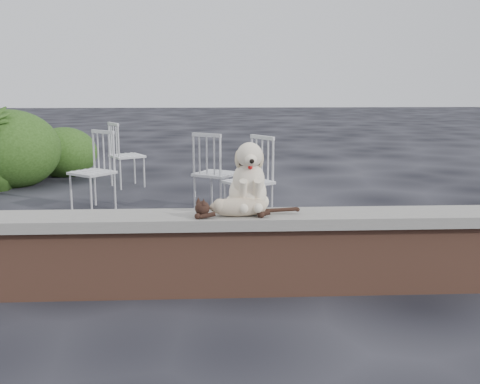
{
  "coord_description": "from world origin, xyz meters",
  "views": [
    {
      "loc": [
        0.74,
        -3.92,
        1.51
      ],
      "look_at": [
        0.95,
        0.2,
        0.7
      ],
      "focal_mm": 42.16,
      "sensor_mm": 36.0,
      "label": 1
    }
  ],
  "objects_px": {
    "dog": "(248,176)",
    "chair_b": "(92,171)",
    "chair_c": "(216,172)",
    "chair_d": "(248,180)",
    "chair_e": "(127,155)",
    "cat": "(238,206)"
  },
  "relations": [
    {
      "from": "dog",
      "to": "chair_b",
      "type": "xyz_separation_m",
      "value": [
        -1.68,
        2.67,
        -0.37
      ]
    },
    {
      "from": "chair_c",
      "to": "chair_d",
      "type": "xyz_separation_m",
      "value": [
        0.34,
        -0.57,
        0.0
      ]
    },
    {
      "from": "chair_c",
      "to": "chair_b",
      "type": "height_order",
      "value": "same"
    },
    {
      "from": "chair_c",
      "to": "chair_d",
      "type": "bearing_deg",
      "value": 154.04
    },
    {
      "from": "chair_b",
      "to": "chair_e",
      "type": "xyz_separation_m",
      "value": [
        0.19,
        1.52,
        0.0
      ]
    },
    {
      "from": "dog",
      "to": "chair_d",
      "type": "xyz_separation_m",
      "value": [
        0.13,
        1.94,
        -0.37
      ]
    },
    {
      "from": "dog",
      "to": "chair_d",
      "type": "bearing_deg",
      "value": 83.54
    },
    {
      "from": "cat",
      "to": "chair_e",
      "type": "xyz_separation_m",
      "value": [
        -1.41,
        4.34,
        -0.19
      ]
    },
    {
      "from": "cat",
      "to": "chair_b",
      "type": "bearing_deg",
      "value": 116.96
    },
    {
      "from": "chair_b",
      "to": "dog",
      "type": "bearing_deg",
      "value": -19.44
    },
    {
      "from": "dog",
      "to": "chair_b",
      "type": "distance_m",
      "value": 3.17
    },
    {
      "from": "chair_c",
      "to": "chair_d",
      "type": "relative_size",
      "value": 1.0
    },
    {
      "from": "dog",
      "to": "chair_c",
      "type": "distance_m",
      "value": 2.54
    },
    {
      "from": "chair_b",
      "to": "chair_c",
      "type": "bearing_deg",
      "value": 32.05
    },
    {
      "from": "cat",
      "to": "chair_b",
      "type": "relative_size",
      "value": 0.94
    },
    {
      "from": "chair_b",
      "to": "chair_e",
      "type": "distance_m",
      "value": 1.53
    },
    {
      "from": "chair_e",
      "to": "chair_c",
      "type": "bearing_deg",
      "value": -172.54
    },
    {
      "from": "chair_c",
      "to": "chair_b",
      "type": "bearing_deg",
      "value": 26.57
    },
    {
      "from": "cat",
      "to": "chair_c",
      "type": "distance_m",
      "value": 2.66
    },
    {
      "from": "dog",
      "to": "chair_e",
      "type": "distance_m",
      "value": 4.46
    },
    {
      "from": "chair_c",
      "to": "dog",
      "type": "bearing_deg",
      "value": 127.75
    },
    {
      "from": "cat",
      "to": "chair_e",
      "type": "distance_m",
      "value": 4.56
    }
  ]
}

